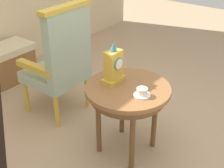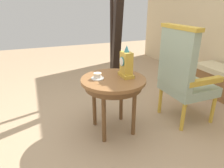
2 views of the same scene
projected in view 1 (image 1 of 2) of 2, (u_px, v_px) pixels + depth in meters
name	position (u px, v px, depth m)	size (l,w,h in m)	color
ground_plane	(129.00, 152.00, 2.63)	(10.00, 10.00, 0.00)	tan
side_table	(128.00, 95.00, 2.41)	(0.68, 0.68, 0.62)	brown
teacup_left	(142.00, 92.00, 2.24)	(0.13, 0.13, 0.06)	white
mantel_clock	(114.00, 66.00, 2.38)	(0.19, 0.11, 0.34)	gold
armchair	(61.00, 60.00, 2.88)	(0.56, 0.54, 1.14)	#9EB299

